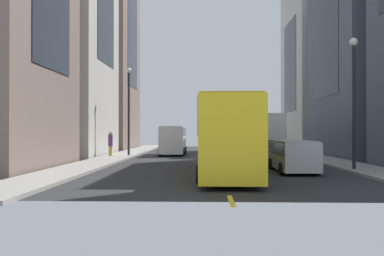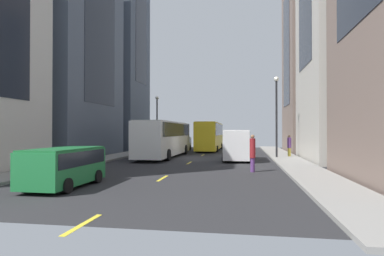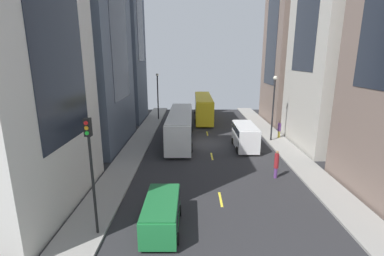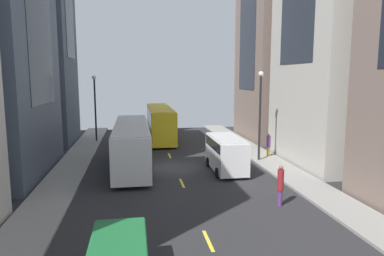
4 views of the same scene
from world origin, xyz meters
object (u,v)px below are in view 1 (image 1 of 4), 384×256
at_px(delivery_van_white, 173,138).
at_px(pedestrian_walking_far, 110,143).
at_px(pedestrian_waiting_curb, 168,140).
at_px(streetcar_yellow, 224,132).
at_px(city_bus_white, 254,133).
at_px(car_silver_0, 292,153).
at_px(traffic_light_near_corner, 266,113).
at_px(car_green_1, 240,140).

xyz_separation_m(delivery_van_white, pedestrian_walking_far, (4.75, 3.70, -0.33)).
bearing_deg(pedestrian_waiting_curb, pedestrian_walking_far, 10.10).
height_order(streetcar_yellow, delivery_van_white, streetcar_yellow).
xyz_separation_m(delivery_van_white, pedestrian_waiting_curb, (1.10, -7.37, -0.30)).
height_order(city_bus_white, pedestrian_waiting_curb, city_bus_white).
xyz_separation_m(car_silver_0, traffic_light_near_corner, (-3.19, -28.75, 3.52)).
distance_m(streetcar_yellow, car_green_1, 29.08).
relative_size(streetcar_yellow, car_silver_0, 2.64).
xyz_separation_m(city_bus_white, car_green_1, (-0.34, -16.92, -0.99)).
height_order(delivery_van_white, pedestrian_waiting_curb, delivery_van_white).
xyz_separation_m(city_bus_white, streetcar_yellow, (3.10, 11.93, 0.11)).
bearing_deg(delivery_van_white, traffic_light_near_corner, -125.89).
relative_size(car_silver_0, pedestrian_walking_far, 2.45).
xyz_separation_m(streetcar_yellow, delivery_van_white, (3.80, -14.77, -0.61)).
distance_m(pedestrian_walking_far, pedestrian_waiting_curb, 11.66).
bearing_deg(streetcar_yellow, pedestrian_walking_far, -52.33).
xyz_separation_m(streetcar_yellow, pedestrian_waiting_curb, (4.89, -22.14, -0.91)).
distance_m(city_bus_white, pedestrian_waiting_curb, 12.99).
bearing_deg(car_silver_0, streetcar_yellow, 11.11).
distance_m(city_bus_white, car_green_1, 16.96).
xyz_separation_m(car_green_1, pedestrian_waiting_curb, (8.33, 6.72, 0.19)).
bearing_deg(car_green_1, car_silver_0, 90.44).
bearing_deg(car_silver_0, city_bus_white, -87.18).
bearing_deg(pedestrian_walking_far, car_green_1, -150.77).
relative_size(delivery_van_white, pedestrian_waiting_curb, 2.26).
xyz_separation_m(pedestrian_waiting_curb, traffic_light_near_corner, (-11.74, -7.34, 3.29)).
distance_m(streetcar_yellow, pedestrian_waiting_curb, 22.69).
bearing_deg(car_green_1, streetcar_yellow, 83.20).
relative_size(streetcar_yellow, pedestrian_walking_far, 6.47).
distance_m(city_bus_white, traffic_light_near_corner, 18.11).
distance_m(city_bus_white, car_silver_0, 11.28).
relative_size(car_silver_0, traffic_light_near_corner, 0.76).
distance_m(delivery_van_white, pedestrian_waiting_curb, 7.46).
height_order(streetcar_yellow, pedestrian_walking_far, streetcar_yellow).
relative_size(car_silver_0, car_green_1, 1.11).
relative_size(delivery_van_white, car_green_1, 1.18).
xyz_separation_m(city_bus_white, delivery_van_white, (6.90, -2.83, -0.50)).
distance_m(car_green_1, traffic_light_near_corner, 4.90).
distance_m(streetcar_yellow, traffic_light_near_corner, 30.35).
height_order(delivery_van_white, car_green_1, delivery_van_white).
bearing_deg(city_bus_white, car_green_1, -91.14).
relative_size(car_green_1, pedestrian_walking_far, 2.21).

